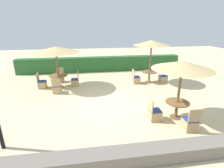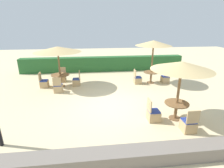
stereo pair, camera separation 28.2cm
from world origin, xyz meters
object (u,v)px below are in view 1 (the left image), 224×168
at_px(patio_chair_back_right_west, 136,79).
at_px(patio_chair_front_right_south, 190,123).
at_px(round_table_back_left, 59,78).
at_px(patio_chair_back_right_east, 163,78).
at_px(parasol_back_left, 56,50).
at_px(parasol_back_right, 152,43).
at_px(patio_chair_back_left_south, 57,88).
at_px(patio_chair_back_left_west, 42,84).
at_px(round_table_front_right, 177,106).
at_px(patio_chair_back_left_east, 75,82).
at_px(patio_chair_front_right_west, 154,114).
at_px(patio_chair_back_left_north, 60,78).
at_px(parasol_front_right, 182,65).
at_px(round_table_back_right, 149,74).

xyz_separation_m(patio_chair_back_right_west, patio_chair_front_right_south, (0.48, -5.42, 0.00)).
bearing_deg(round_table_back_left, patio_chair_back_right_east, -0.45).
distance_m(patio_chair_back_right_west, parasol_back_left, 5.25).
distance_m(parasol_back_right, patio_chair_back_left_south, 6.27).
xyz_separation_m(round_table_back_left, patio_chair_back_left_south, (0.01, -0.99, -0.34)).
distance_m(parasol_back_left, patio_chair_back_left_west, 2.26).
height_order(round_table_front_right, round_table_back_left, round_table_back_left).
relative_size(patio_chair_back_right_east, patio_chair_back_left_west, 1.00).
distance_m(patio_chair_back_right_east, patio_chair_back_left_east, 5.76).
distance_m(patio_chair_front_right_west, patio_chair_back_left_north, 7.07).
distance_m(patio_chair_back_right_east, patio_chair_front_right_west, 5.12).
xyz_separation_m(parasol_front_right, round_table_back_left, (-5.27, 4.54, -1.62)).
bearing_deg(parasol_back_left, round_table_back_left, 180.00).
height_order(patio_chair_front_right_west, patio_chair_back_left_north, same).
distance_m(parasol_front_right, patio_chair_front_right_south, 2.16).
bearing_deg(parasol_front_right, patio_chair_back_left_south, 145.97).
height_order(patio_chair_back_right_west, patio_chair_back_left_west, same).
height_order(parasol_front_right, patio_chair_front_right_south, parasol_front_right).
relative_size(round_table_back_right, patio_chair_front_right_south, 1.05).
xyz_separation_m(patio_chair_front_right_south, patio_chair_back_left_south, (-5.32, 4.46, 0.00)).
bearing_deg(patio_chair_back_right_west, patio_chair_back_left_west, -89.90).
xyz_separation_m(parasol_back_left, patio_chair_back_left_south, (0.01, -0.99, -2.02)).
xyz_separation_m(patio_chair_back_left_north, patio_chair_back_left_east, (1.01, -0.93, 0.00)).
distance_m(parasol_front_right, patio_chair_back_left_north, 7.92).
xyz_separation_m(patio_chair_back_right_west, round_table_front_right, (0.42, -4.51, 0.28)).
relative_size(patio_chair_back_right_east, parasol_back_left, 0.34).
xyz_separation_m(parasol_back_right, patio_chair_back_left_south, (-5.75, -0.98, -2.29)).
bearing_deg(parasol_back_right, patio_chair_back_left_north, 170.32).
bearing_deg(parasol_back_left, patio_chair_front_right_south, -45.68).
height_order(round_table_back_right, patio_chair_front_right_south, patio_chair_front_right_south).
xyz_separation_m(round_table_back_right, patio_chair_front_right_south, (-0.43, -5.45, -0.31)).
xyz_separation_m(parasol_back_right, round_table_back_left, (-5.75, 0.00, -1.95)).
height_order(parasol_back_right, patio_chair_back_left_west, parasol_back_right).
bearing_deg(parasol_back_left, patio_chair_back_right_west, -0.33).
relative_size(parasol_back_right, round_table_back_right, 2.80).
xyz_separation_m(patio_chair_front_right_west, patio_chair_back_left_south, (-4.31, 3.59, 0.00)).
xyz_separation_m(round_table_front_right, patio_chair_front_right_west, (-0.95, -0.03, -0.28)).
bearing_deg(patio_chair_back_left_south, patio_chair_back_right_east, 7.91).
bearing_deg(patio_chair_back_left_south, patio_chair_back_right_west, 11.20).
distance_m(parasol_back_right, patio_chair_back_left_east, 5.31).
bearing_deg(patio_chair_back_left_west, round_table_back_right, 90.29).
bearing_deg(round_table_back_left, patio_chair_back_left_south, -89.69).
bearing_deg(patio_chair_front_right_south, patio_chair_front_right_west, 138.95).
xyz_separation_m(parasol_front_right, patio_chair_front_right_south, (0.05, -0.91, -1.96)).
bearing_deg(round_table_front_right, patio_chair_back_right_east, 72.07).
bearing_deg(round_table_back_left, parasol_back_right, -0.04).
bearing_deg(patio_chair_back_left_east, parasol_back_right, -90.71).
xyz_separation_m(round_table_back_right, parasol_front_right, (-0.48, -4.54, 1.65)).
bearing_deg(patio_chair_back_left_north, parasol_back_right, 170.32).
relative_size(round_table_front_right, patio_chair_back_left_east, 1.02).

